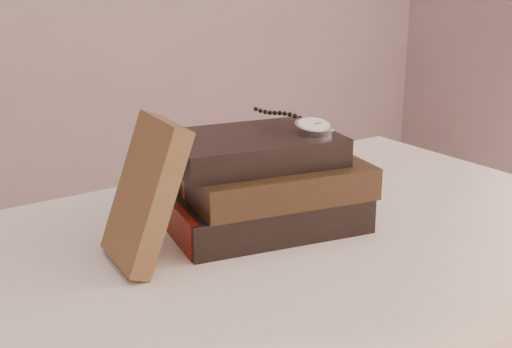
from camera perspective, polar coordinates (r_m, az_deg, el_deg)
table at (r=0.95m, az=0.79°, el=-10.31°), size 1.00×0.60×0.75m
book_stack at (r=0.93m, az=0.60°, el=-0.82°), size 0.28×0.22×0.13m
journal at (r=0.81m, az=-9.18°, el=-1.55°), size 0.10×0.12×0.18m
pocket_watch at (r=0.92m, az=4.58°, el=4.00°), size 0.06×0.16×0.02m
eyeglasses at (r=0.97m, az=-6.40°, el=0.71°), size 0.13×0.14×0.05m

